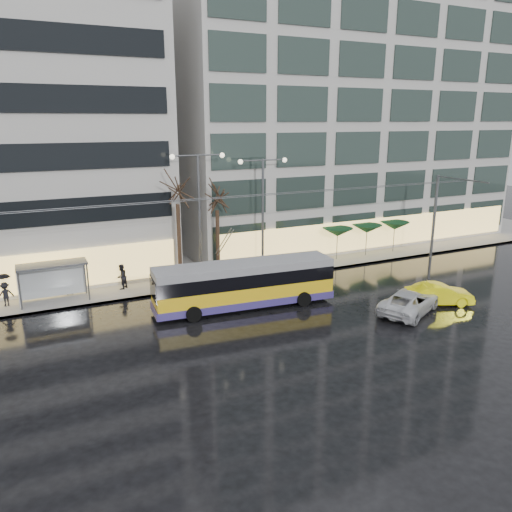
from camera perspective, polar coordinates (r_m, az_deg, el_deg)
ground at (r=26.73m, az=-2.45°, el=-9.97°), size 140.00×140.00×0.00m
sidewalk at (r=39.67m, az=-7.81°, el=-1.42°), size 80.00×10.00×0.15m
kerb at (r=35.20m, az=-5.29°, el=-3.53°), size 80.00×0.10×0.15m
building_right at (r=50.11m, az=9.31°, el=16.56°), size 32.00×14.00×25.00m
trolleybus at (r=31.12m, az=-1.34°, el=-3.40°), size 11.47×4.85×5.25m
catenary at (r=32.73m, az=-6.43°, el=2.60°), size 42.24×5.12×7.00m
bus_shelter at (r=34.28m, az=-22.86°, el=-1.92°), size 4.20×1.60×2.51m
street_lamp_near at (r=35.39m, az=-6.53°, el=6.42°), size 3.96×0.36×9.03m
street_lamp_far at (r=37.35m, az=0.78°, el=6.56°), size 3.96×0.36×8.53m
tree_a at (r=34.97m, az=-9.04°, el=8.04°), size 3.20×3.20×8.40m
tree_b at (r=36.21m, az=-4.50°, el=7.33°), size 3.20×3.20×7.70m
parasol_a at (r=41.66m, az=9.31°, el=2.70°), size 2.50×2.50×2.65m
parasol_b at (r=43.42m, az=12.57°, el=3.05°), size 2.50×2.50×2.65m
parasol_c at (r=45.31m, az=15.57°, el=3.36°), size 2.50×2.50×2.65m
taxi_b at (r=33.88m, az=20.21°, el=-4.12°), size 4.37×3.00×1.36m
sedan_silver at (r=31.86m, az=17.11°, el=-5.02°), size 5.60×4.37×1.41m
pedestrian_a at (r=35.15m, az=-20.71°, el=-1.89°), size 0.97×0.99×2.19m
pedestrian_b at (r=35.40m, az=-15.12°, el=-2.29°), size 1.06×1.06×1.74m
pedestrian_c at (r=34.71m, az=-26.79°, el=-3.37°), size 1.11×1.00×2.11m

